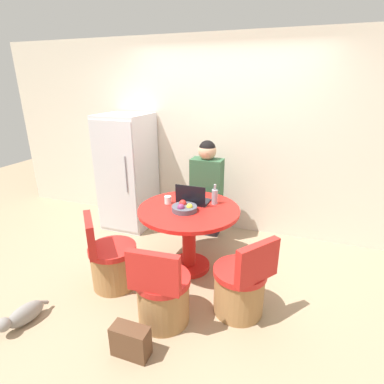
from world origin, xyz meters
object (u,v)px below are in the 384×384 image
at_px(chair_near_camera, 162,296).
at_px(chair_near_left_corner, 112,263).
at_px(dining_table, 189,224).
at_px(person_seated, 208,185).
at_px(fruit_bowl, 184,208).
at_px(handbag, 131,341).
at_px(laptop, 193,199).
at_px(bottle, 215,196).
at_px(refrigerator, 128,172).
at_px(cat, 22,315).
at_px(chair_near_right_corner, 241,287).

distance_m(chair_near_camera, chair_near_left_corner, 0.77).
bearing_deg(dining_table, person_seated, 91.76).
height_order(fruit_bowl, handbag, fruit_bowl).
relative_size(laptop, handbag, 1.14).
xyz_separation_m(chair_near_left_corner, bottle, (0.87, 0.78, 0.56)).
height_order(refrigerator, fruit_bowl, refrigerator).
relative_size(fruit_bowl, bottle, 1.17).
bearing_deg(chair_near_left_corner, person_seated, -66.23).
bearing_deg(chair_near_left_corner, cat, 108.28).
xyz_separation_m(chair_near_right_corner, bottle, (-0.46, 0.72, 0.56)).
xyz_separation_m(chair_near_left_corner, cat, (-0.44, -0.74, -0.17)).
distance_m(person_seated, handbag, 2.12).
xyz_separation_m(chair_near_left_corner, handbag, (0.62, -0.70, -0.14)).
bearing_deg(fruit_bowl, handbag, -89.96).
height_order(chair_near_right_corner, laptop, laptop).
relative_size(person_seated, laptop, 3.94).
height_order(person_seated, laptop, person_seated).
bearing_deg(refrigerator, laptop, -28.09).
height_order(chair_near_left_corner, person_seated, person_seated).
height_order(refrigerator, handbag, refrigerator).
distance_m(chair_near_left_corner, person_seated, 1.55).
xyz_separation_m(person_seated, handbag, (0.00, -2.03, -0.62)).
relative_size(chair_near_left_corner, laptop, 2.34).
xyz_separation_m(laptop, cat, (-1.07, -1.46, -0.70)).
height_order(chair_near_right_corner, bottle, bottle).
height_order(refrigerator, laptop, refrigerator).
bearing_deg(chair_near_camera, laptop, -90.19).
relative_size(chair_near_left_corner, fruit_bowl, 3.00).
bearing_deg(refrigerator, bottle, -21.94).
relative_size(dining_table, chair_near_left_corner, 1.37).
height_order(fruit_bowl, cat, fruit_bowl).
distance_m(refrigerator, cat, 2.23).
bearing_deg(refrigerator, chair_near_left_corner, -66.76).
bearing_deg(cat, person_seated, 165.40).
height_order(chair_near_camera, chair_near_right_corner, same).
bearing_deg(handbag, cat, -177.36).
relative_size(dining_table, person_seated, 0.81).
bearing_deg(cat, refrigerator, -163.67).
xyz_separation_m(person_seated, laptop, (0.02, -0.62, 0.04)).
relative_size(refrigerator, fruit_bowl, 6.05).
bearing_deg(laptop, dining_table, 93.23).
height_order(chair_near_right_corner, handbag, chair_near_right_corner).
height_order(chair_near_camera, fruit_bowl, fruit_bowl).
distance_m(laptop, bottle, 0.25).
xyz_separation_m(refrigerator, chair_near_left_corner, (0.58, -1.36, -0.54)).
height_order(person_seated, bottle, person_seated).
bearing_deg(chair_near_camera, refrigerator, -56.41).
bearing_deg(dining_table, fruit_bowl, -103.15).
distance_m(chair_near_right_corner, fruit_bowl, 0.97).
distance_m(fruit_bowl, bottle, 0.39).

